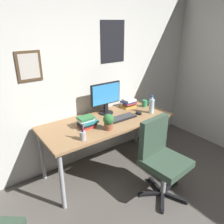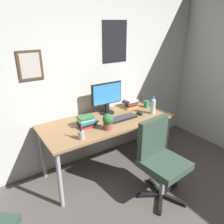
{
  "view_description": "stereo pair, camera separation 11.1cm",
  "coord_description": "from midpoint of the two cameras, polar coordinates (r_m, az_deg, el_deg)",
  "views": [
    {
      "loc": [
        -1.22,
        -0.43,
        1.94
      ],
      "look_at": [
        0.24,
        1.6,
        0.9
      ],
      "focal_mm": 34.94,
      "sensor_mm": 36.0,
      "label": 1
    },
    {
      "loc": [
        -1.13,
        -0.49,
        1.94
      ],
      "look_at": [
        0.24,
        1.6,
        0.9
      ],
      "focal_mm": 34.94,
      "sensor_mm": 36.0,
      "label": 2
    }
  ],
  "objects": [
    {
      "name": "book_stack_right",
      "position": [
        3.27,
        3.44,
        2.34
      ],
      "size": [
        0.21,
        0.17,
        0.12
      ],
      "color": "gold",
      "rests_on": "desk"
    },
    {
      "name": "coffee_mug_near",
      "position": [
        3.31,
        7.58,
        2.25
      ],
      "size": [
        0.11,
        0.07,
        0.1
      ],
      "color": "#2D8C59",
      "rests_on": "desk"
    },
    {
      "name": "monitor",
      "position": [
        2.98,
        -2.73,
        3.97
      ],
      "size": [
        0.46,
        0.2,
        0.43
      ],
      "color": "black",
      "rests_on": "desk"
    },
    {
      "name": "pen_cup",
      "position": [
        2.39,
        -8.99,
        -6.04
      ],
      "size": [
        0.07,
        0.07,
        0.2
      ],
      "color": "#9EA0A5",
      "rests_on": "desk"
    },
    {
      "name": "office_chair",
      "position": [
        2.58,
        11.42,
        -11.0
      ],
      "size": [
        0.56,
        0.57,
        0.95
      ],
      "color": "#334738",
      "rests_on": "ground_plane"
    },
    {
      "name": "water_bottle",
      "position": [
        3.07,
        9.31,
        1.6
      ],
      "size": [
        0.07,
        0.07,
        0.25
      ],
      "color": "silver",
      "rests_on": "desk"
    },
    {
      "name": "wall_back",
      "position": [
        2.93,
        -11.49,
        9.6
      ],
      "size": [
        4.4,
        0.1,
        2.6
      ],
      "color": "silver",
      "rests_on": "ground_plane"
    },
    {
      "name": "computer_mouse",
      "position": [
        3.04,
        5.98,
        -0.25
      ],
      "size": [
        0.06,
        0.11,
        0.04
      ],
      "color": "black",
      "rests_on": "desk"
    },
    {
      "name": "keyboard",
      "position": [
        2.87,
        1.24,
        -1.6
      ],
      "size": [
        0.43,
        0.15,
        0.03
      ],
      "color": "black",
      "rests_on": "desk"
    },
    {
      "name": "desk",
      "position": [
        2.87,
        -2.28,
        -3.51
      ],
      "size": [
        1.74,
        0.74,
        0.75
      ],
      "color": "#936D47",
      "rests_on": "ground_plane"
    },
    {
      "name": "book_stack_left",
      "position": [
        2.66,
        -7.8,
        -2.6
      ],
      "size": [
        0.23,
        0.17,
        0.13
      ],
      "color": "#B22D28",
      "rests_on": "desk"
    },
    {
      "name": "potted_plant",
      "position": [
        2.57,
        -2.16,
        -2.44
      ],
      "size": [
        0.13,
        0.13,
        0.2
      ],
      "color": "brown",
      "rests_on": "desk"
    }
  ]
}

